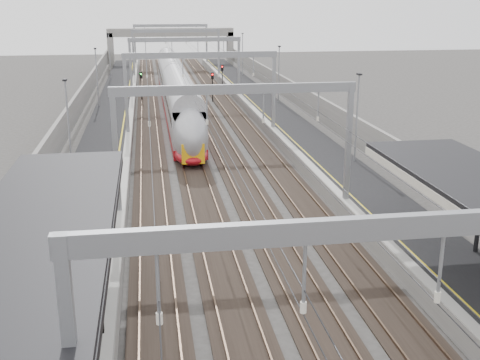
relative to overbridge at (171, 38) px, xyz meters
name	(u,v)px	position (x,y,z in m)	size (l,w,h in m)	color
platform_left	(110,131)	(-8.00, -55.00, -4.81)	(4.00, 120.00, 1.00)	black
platform_right	(284,125)	(8.00, -55.00, -4.81)	(4.00, 120.00, 1.00)	black
tracks	(199,133)	(0.00, -55.00, -5.26)	(11.40, 140.00, 0.20)	black
overhead_line	(192,59)	(0.00, -48.38, 0.83)	(13.00, 140.00, 6.60)	gray
overbridge	(171,38)	(0.00, 0.00, 0.00)	(22.00, 2.20, 6.90)	slate
wall_left	(72,120)	(-11.20, -55.00, -3.71)	(0.30, 120.00, 3.20)	slate
wall_right	(318,113)	(11.20, -55.00, -3.71)	(0.30, 120.00, 3.20)	slate
train	(176,96)	(-1.50, -45.37, -3.28)	(2.61, 47.59, 4.13)	#9F0E16
signal_green	(141,81)	(-5.20, -35.67, -2.89)	(0.32, 0.32, 3.48)	black
signal_red_near	(212,81)	(3.20, -37.49, -2.89)	(0.32, 0.32, 3.48)	black
signal_red_far	(222,73)	(5.40, -29.35, -2.89)	(0.32, 0.32, 3.48)	black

